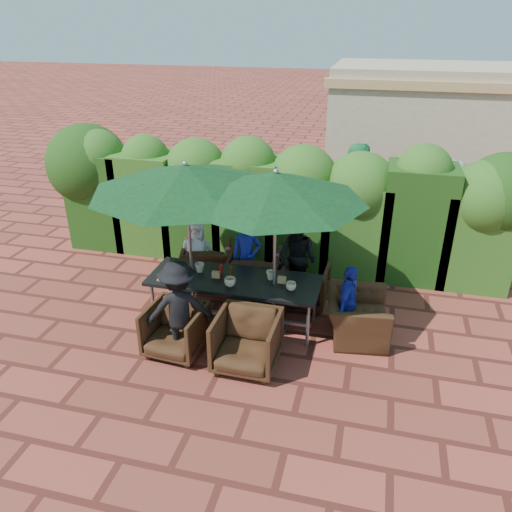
% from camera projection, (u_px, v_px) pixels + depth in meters
% --- Properties ---
extents(ground, '(80.00, 80.00, 0.00)m').
position_uv_depth(ground, '(242.00, 325.00, 7.60)').
color(ground, brown).
rests_on(ground, ground).
extents(dining_table, '(2.54, 0.90, 0.75)m').
position_uv_depth(dining_table, '(234.00, 283.00, 7.39)').
color(dining_table, black).
rests_on(dining_table, ground).
extents(umbrella_left, '(2.75, 2.75, 2.46)m').
position_uv_depth(umbrella_left, '(186.00, 178.00, 6.93)').
color(umbrella_left, gray).
rests_on(umbrella_left, ground).
extents(umbrella_right, '(2.50, 2.50, 2.46)m').
position_uv_depth(umbrella_right, '(276.00, 187.00, 6.59)').
color(umbrella_right, gray).
rests_on(umbrella_right, ground).
extents(chair_far_left, '(0.98, 0.94, 0.84)m').
position_uv_depth(chair_far_left, '(207.00, 262.00, 8.60)').
color(chair_far_left, black).
rests_on(chair_far_left, ground).
extents(chair_far_mid, '(0.91, 0.86, 0.85)m').
position_uv_depth(chair_far_mid, '(254.00, 272.00, 8.26)').
color(chair_far_mid, black).
rests_on(chair_far_mid, ground).
extents(chair_far_right, '(0.75, 0.70, 0.74)m').
position_uv_depth(chair_far_right, '(305.00, 282.00, 8.06)').
color(chair_far_right, black).
rests_on(chair_far_right, ground).
extents(chair_near_left, '(0.82, 0.77, 0.78)m').
position_uv_depth(chair_near_left, '(175.00, 328.00, 6.85)').
color(chair_near_left, black).
rests_on(chair_near_left, ground).
extents(chair_near_right, '(0.83, 0.78, 0.84)m').
position_uv_depth(chair_near_right, '(247.00, 339.00, 6.55)').
color(chair_near_right, black).
rests_on(chair_near_right, ground).
extents(chair_end_right, '(0.77, 1.07, 0.87)m').
position_uv_depth(chair_end_right, '(358.00, 310.00, 7.16)').
color(chair_end_right, black).
rests_on(chair_end_right, ground).
extents(adult_far_left, '(0.67, 0.48, 1.22)m').
position_uv_depth(adult_far_left, '(197.00, 254.00, 8.42)').
color(adult_far_left, white).
rests_on(adult_far_left, ground).
extents(adult_far_mid, '(0.60, 0.56, 1.35)m').
position_uv_depth(adult_far_mid, '(246.00, 258.00, 8.16)').
color(adult_far_mid, '#1F28A8').
rests_on(adult_far_mid, ground).
extents(adult_far_right, '(0.77, 0.62, 1.39)m').
position_uv_depth(adult_far_right, '(297.00, 259.00, 8.08)').
color(adult_far_right, black).
rests_on(adult_far_right, ground).
extents(adult_near_left, '(0.99, 0.73, 1.40)m').
position_uv_depth(adult_near_left, '(179.00, 309.00, 6.70)').
color(adult_near_left, black).
rests_on(adult_near_left, ground).
extents(adult_end_right, '(0.46, 0.73, 1.16)m').
position_uv_depth(adult_end_right, '(348.00, 303.00, 7.07)').
color(adult_end_right, '#1F28A8').
rests_on(adult_end_right, ground).
extents(child_left, '(0.32, 0.28, 0.75)m').
position_uv_depth(child_left, '(229.00, 268.00, 8.49)').
color(child_left, '#C94692').
rests_on(child_left, ground).
extents(child_right, '(0.33, 0.30, 0.76)m').
position_uv_depth(child_right, '(277.00, 275.00, 8.25)').
color(child_right, '#874494').
rests_on(child_right, ground).
extents(pedestrian_a, '(1.80, 1.55, 1.89)m').
position_uv_depth(pedestrian_a, '(356.00, 187.00, 10.66)').
color(pedestrian_a, '#27924D').
rests_on(pedestrian_a, ground).
extents(pedestrian_b, '(1.04, 0.94, 1.85)m').
position_uv_depth(pedestrian_b, '(427.00, 192.00, 10.44)').
color(pedestrian_b, '#C94692').
rests_on(pedestrian_b, ground).
extents(pedestrian_c, '(1.17, 0.99, 1.68)m').
position_uv_depth(pedestrian_c, '(449.00, 201.00, 10.17)').
color(pedestrian_c, gray).
rests_on(pedestrian_c, ground).
extents(cup_a, '(0.17, 0.17, 0.13)m').
position_uv_depth(cup_a, '(175.00, 273.00, 7.39)').
color(cup_a, beige).
rests_on(cup_a, dining_table).
extents(cup_b, '(0.15, 0.15, 0.14)m').
position_uv_depth(cup_b, '(200.00, 268.00, 7.53)').
color(cup_b, beige).
rests_on(cup_b, dining_table).
extents(cup_c, '(0.17, 0.17, 0.13)m').
position_uv_depth(cup_c, '(230.00, 282.00, 7.14)').
color(cup_c, beige).
rests_on(cup_c, dining_table).
extents(cup_d, '(0.14, 0.14, 0.13)m').
position_uv_depth(cup_d, '(271.00, 275.00, 7.32)').
color(cup_d, beige).
rests_on(cup_d, dining_table).
extents(cup_e, '(0.15, 0.15, 0.12)m').
position_uv_depth(cup_e, '(291.00, 286.00, 7.04)').
color(cup_e, beige).
rests_on(cup_e, dining_table).
extents(ketchup_bottle, '(0.04, 0.04, 0.17)m').
position_uv_depth(ketchup_bottle, '(221.00, 270.00, 7.43)').
color(ketchup_bottle, '#B20C0A').
rests_on(ketchup_bottle, dining_table).
extents(sauce_bottle, '(0.04, 0.04, 0.17)m').
position_uv_depth(sauce_bottle, '(231.00, 272.00, 7.37)').
color(sauce_bottle, '#4C230C').
rests_on(sauce_bottle, dining_table).
extents(serving_tray, '(0.35, 0.25, 0.02)m').
position_uv_depth(serving_tray, '(171.00, 278.00, 7.37)').
color(serving_tray, '#A37B4F').
rests_on(serving_tray, dining_table).
extents(number_block_left, '(0.12, 0.06, 0.10)m').
position_uv_depth(number_block_left, '(216.00, 275.00, 7.37)').
color(number_block_left, tan).
rests_on(number_block_left, dining_table).
extents(number_block_right, '(0.12, 0.06, 0.10)m').
position_uv_depth(number_block_right, '(282.00, 280.00, 7.23)').
color(number_block_right, tan).
rests_on(number_block_right, dining_table).
extents(hedge_wall, '(9.10, 1.60, 2.40)m').
position_uv_depth(hedge_wall, '(272.00, 195.00, 9.07)').
color(hedge_wall, '#15350E').
rests_on(hedge_wall, ground).
extents(building, '(6.20, 3.08, 3.20)m').
position_uv_depth(building, '(455.00, 135.00, 12.23)').
color(building, '#C5B292').
rests_on(building, ground).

